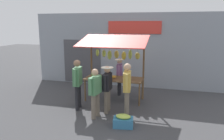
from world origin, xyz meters
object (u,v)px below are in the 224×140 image
(shopper_with_ponytail, at_px, (127,86))
(shopper_in_striped_shirt, at_px, (78,81))
(shopper_in_grey_tee, at_px, (95,90))
(produce_crate_near, at_px, (123,121))
(market_stall, at_px, (115,60))
(vendor_with_sunhat, at_px, (119,74))
(shopper_with_shopping_bag, at_px, (107,86))

(shopper_with_ponytail, bearing_deg, shopper_in_striped_shirt, 76.46)
(shopper_in_striped_shirt, distance_m, shopper_in_grey_tee, 1.00)
(shopper_in_striped_shirt, xyz_separation_m, produce_crate_near, (-1.82, 0.97, -0.84))
(market_stall, relative_size, shopper_with_ponytail, 1.46)
(market_stall, bearing_deg, shopper_in_striped_shirt, 52.40)
(vendor_with_sunhat, height_order, produce_crate_near, vendor_with_sunhat)
(market_stall, xyz_separation_m, produce_crate_near, (-0.85, 2.23, -1.38))
(market_stall, distance_m, shopper_with_shopping_bag, 1.44)
(shopper_in_striped_shirt, relative_size, produce_crate_near, 2.80)
(market_stall, bearing_deg, shopper_with_ponytail, 118.68)
(market_stall, distance_m, produce_crate_near, 2.76)
(shopper_with_ponytail, distance_m, shopper_with_shopping_bag, 0.71)
(vendor_with_sunhat, relative_size, shopper_with_shopping_bag, 0.97)
(shopper_in_grey_tee, bearing_deg, market_stall, 5.28)
(produce_crate_near, bearing_deg, shopper_in_grey_tee, -23.21)
(vendor_with_sunhat, distance_m, shopper_in_striped_shirt, 2.20)
(shopper_with_ponytail, bearing_deg, shopper_with_shopping_bag, 70.71)
(shopper_in_grey_tee, bearing_deg, vendor_with_sunhat, 5.88)
(vendor_with_sunhat, bearing_deg, shopper_with_ponytail, 10.19)
(market_stall, height_order, produce_crate_near, market_stall)
(market_stall, height_order, shopper_in_grey_tee, market_stall)
(shopper_with_shopping_bag, bearing_deg, produce_crate_near, -142.15)
(shopper_with_ponytail, bearing_deg, market_stall, 20.65)
(shopper_in_striped_shirt, relative_size, shopper_in_grey_tee, 1.10)
(shopper_with_ponytail, relative_size, shopper_with_shopping_bag, 1.09)
(shopper_with_shopping_bag, distance_m, produce_crate_near, 1.41)
(vendor_with_sunhat, xyz_separation_m, produce_crate_near, (-0.82, 2.92, -0.71))
(shopper_with_shopping_bag, relative_size, produce_crate_near, 2.54)
(market_stall, distance_m, vendor_with_sunhat, 0.96)
(vendor_with_sunhat, distance_m, shopper_with_ponytail, 2.26)
(market_stall, distance_m, shopper_in_striped_shirt, 1.68)
(shopper_in_striped_shirt, height_order, produce_crate_near, shopper_in_striped_shirt)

